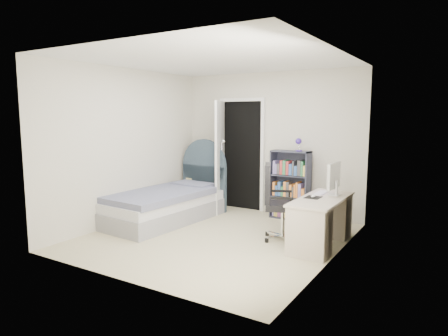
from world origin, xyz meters
The scene contains 8 objects.
room_shell centered at (0.00, 0.00, 1.25)m, with size 3.50×3.70×2.60m.
door centered at (-0.71, 1.53, 1.03)m, with size 0.92×0.78×2.06m.
bed centered at (-1.18, 0.39, 0.30)m, with size 1.13×2.19×1.31m.
nightstand centered at (-1.42, 1.43, 0.37)m, with size 0.38×0.38×0.56m.
floor_lamp centered at (-0.72, 1.35, 0.54)m, with size 0.19×0.19×1.33m.
bookcase centered at (0.52, 1.54, 0.54)m, with size 0.65×0.28×1.38m.
desk centered at (1.42, 0.45, 0.36)m, with size 0.54×1.35×1.11m.
office_chair centered at (0.79, 0.36, 0.59)m, with size 0.63×0.63×1.08m.
Camera 1 is at (3.03, -4.70, 1.76)m, focal length 32.00 mm.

